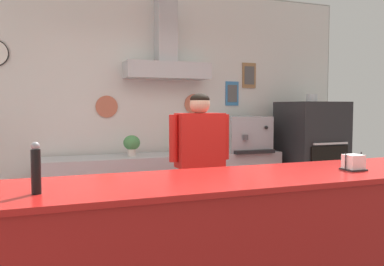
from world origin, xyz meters
name	(u,v)px	position (x,y,z in m)	size (l,w,h in m)	color
back_wall_assembly	(154,97)	(0.01, 2.36, 1.57)	(5.43, 2.78, 2.95)	#9E9E99
service_counter	(274,259)	(0.00, -0.38, 0.53)	(4.25, 0.73, 1.06)	#B21916
back_prep_counter	(167,192)	(0.09, 2.12, 0.44)	(2.87, 0.55, 0.89)	#B7BABF
pizza_oven	(311,160)	(1.97, 1.87, 0.76)	(0.72, 0.74, 1.62)	#232326
shop_worker	(200,172)	(0.07, 1.01, 0.84)	(0.60, 0.22, 1.58)	#232328
espresso_machine	(244,134)	(1.12, 2.10, 1.11)	(0.58, 0.55, 0.44)	#A3A5AD
potted_sage	(132,144)	(-0.34, 2.09, 1.03)	(0.19, 0.19, 0.24)	beige
potted_oregano	(216,142)	(0.75, 2.15, 1.01)	(0.21, 0.21, 0.23)	beige
potted_thyme	(190,143)	(0.38, 2.10, 1.02)	(0.21, 0.21, 0.23)	#4C4C51
pepper_grinder	(36,168)	(-1.35, -0.48, 1.18)	(0.04, 0.04, 0.24)	black
napkin_holder	(353,163)	(0.54, -0.45, 1.10)	(0.13, 0.12, 0.11)	#262628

